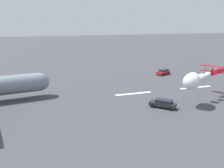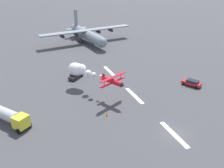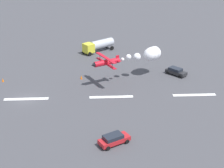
% 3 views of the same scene
% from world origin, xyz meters
% --- Properties ---
extents(runway_stripe_4, '(8.00, 0.90, 0.01)m').
position_xyz_m(runway_stripe_4, '(15.43, 0.00, 0.01)').
color(runway_stripe_4, white).
rests_on(runway_stripe_4, ground).
extents(runway_stripe_5, '(8.00, 0.90, 0.01)m').
position_xyz_m(runway_stripe_5, '(30.86, 0.00, 0.01)').
color(runway_stripe_5, white).
rests_on(runway_stripe_5, ground).
extents(stunt_biplane_red, '(14.74, 10.25, 2.86)m').
position_xyz_m(stunt_biplane_red, '(23.14, 9.84, 4.58)').
color(stunt_biplane_red, red).
extents(followme_car_yellow, '(4.83, 3.75, 1.52)m').
position_xyz_m(followme_car_yellow, '(15.02, -15.08, 0.81)').
color(followme_car_yellow, '#B21E23').
rests_on(followme_car_yellow, ground).
extents(airport_staff_sedan, '(4.33, 4.53, 1.52)m').
position_xyz_m(airport_staff_sedan, '(29.61, 9.82, 0.81)').
color(airport_staff_sedan, '#262628').
rests_on(airport_staff_sedan, ground).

